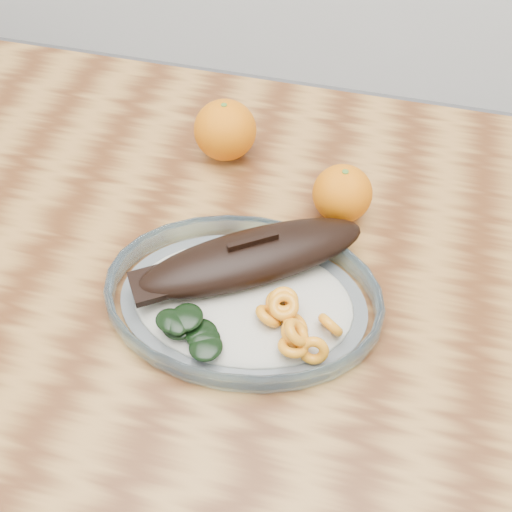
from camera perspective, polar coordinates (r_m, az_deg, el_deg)
name	(u,v)px	position (r m, az deg, el deg)	size (l,w,h in m)	color
ground	(231,496)	(1.44, -2.28, -20.50)	(3.00, 3.00, 0.00)	slate
dining_table	(216,316)	(0.86, -3.60, -5.38)	(1.20, 0.80, 0.75)	#582E14
plated_meal	(244,294)	(0.73, -1.12, -3.37)	(0.60, 0.60, 0.08)	white
orange_left	(225,130)	(0.90, -2.76, 11.12)	(0.09, 0.09, 0.09)	#E75F04
orange_right	(342,194)	(0.82, 7.68, 5.53)	(0.08, 0.08, 0.08)	#E75F04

